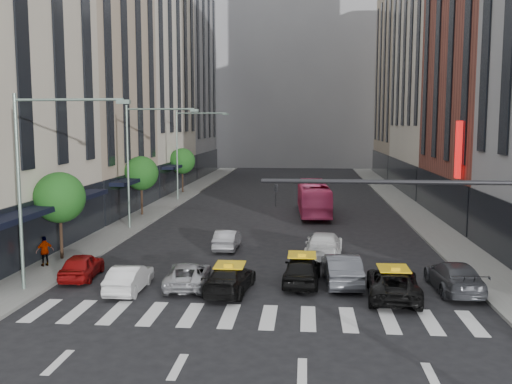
% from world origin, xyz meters
% --- Properties ---
extents(ground, '(160.00, 160.00, 0.00)m').
position_xyz_m(ground, '(0.00, 0.00, 0.00)').
color(ground, black).
rests_on(ground, ground).
extents(sidewalk_left, '(3.00, 96.00, 0.15)m').
position_xyz_m(sidewalk_left, '(-11.50, 30.00, 0.07)').
color(sidewalk_left, slate).
rests_on(sidewalk_left, ground).
extents(sidewalk_right, '(3.00, 96.00, 0.15)m').
position_xyz_m(sidewalk_right, '(11.50, 30.00, 0.07)').
color(sidewalk_right, slate).
rests_on(sidewalk_right, ground).
extents(building_left_b, '(8.00, 16.00, 24.00)m').
position_xyz_m(building_left_b, '(-17.00, 28.00, 12.00)').
color(building_left_b, tan).
rests_on(building_left_b, ground).
extents(building_left_c, '(8.00, 20.00, 36.00)m').
position_xyz_m(building_left_c, '(-17.00, 46.00, 18.00)').
color(building_left_c, beige).
rests_on(building_left_c, ground).
extents(building_left_d, '(8.00, 18.00, 30.00)m').
position_xyz_m(building_left_d, '(-17.00, 65.00, 15.00)').
color(building_left_d, gray).
rests_on(building_left_d, ground).
extents(building_right_b, '(8.00, 18.00, 26.00)m').
position_xyz_m(building_right_b, '(17.00, 27.00, 13.00)').
color(building_right_b, brown).
rests_on(building_right_b, ground).
extents(building_right_c, '(8.00, 20.00, 40.00)m').
position_xyz_m(building_right_c, '(17.00, 46.00, 20.00)').
color(building_right_c, beige).
rests_on(building_right_c, ground).
extents(building_right_d, '(8.00, 18.00, 28.00)m').
position_xyz_m(building_right_d, '(17.00, 65.00, 14.00)').
color(building_right_d, tan).
rests_on(building_right_d, ground).
extents(building_far, '(30.00, 10.00, 36.00)m').
position_xyz_m(building_far, '(0.00, 85.00, 18.00)').
color(building_far, gray).
rests_on(building_far, ground).
extents(tree_near, '(2.88, 2.88, 4.95)m').
position_xyz_m(tree_near, '(-11.80, 10.00, 3.65)').
color(tree_near, black).
rests_on(tree_near, sidewalk_left).
extents(tree_mid, '(2.88, 2.88, 4.95)m').
position_xyz_m(tree_mid, '(-11.80, 26.00, 3.65)').
color(tree_mid, black).
rests_on(tree_mid, sidewalk_left).
extents(tree_far, '(2.88, 2.88, 4.95)m').
position_xyz_m(tree_far, '(-11.80, 42.00, 3.65)').
color(tree_far, black).
rests_on(tree_far, sidewalk_left).
extents(streetlamp_near, '(5.38, 0.25, 9.00)m').
position_xyz_m(streetlamp_near, '(-10.04, 4.00, 5.90)').
color(streetlamp_near, gray).
rests_on(streetlamp_near, sidewalk_left).
extents(streetlamp_mid, '(5.38, 0.25, 9.00)m').
position_xyz_m(streetlamp_mid, '(-10.04, 20.00, 5.90)').
color(streetlamp_mid, gray).
rests_on(streetlamp_mid, sidewalk_left).
extents(streetlamp_far, '(5.38, 0.25, 9.00)m').
position_xyz_m(streetlamp_far, '(-10.04, 36.00, 5.90)').
color(streetlamp_far, gray).
rests_on(streetlamp_far, sidewalk_left).
extents(traffic_signal, '(10.10, 0.20, 6.00)m').
position_xyz_m(traffic_signal, '(7.69, -1.00, 4.47)').
color(traffic_signal, black).
rests_on(traffic_signal, ground).
extents(liberty_sign, '(0.30, 0.70, 4.00)m').
position_xyz_m(liberty_sign, '(12.60, 20.00, 6.00)').
color(liberty_sign, red).
rests_on(liberty_sign, ground).
extents(car_red, '(1.87, 3.94, 1.30)m').
position_xyz_m(car_red, '(-9.20, 6.50, 0.65)').
color(car_red, maroon).
rests_on(car_red, ground).
extents(car_white_front, '(1.34, 3.84, 1.27)m').
position_xyz_m(car_white_front, '(-6.12, 4.53, 0.63)').
color(car_white_front, silver).
rests_on(car_white_front, ground).
extents(car_silver, '(2.31, 4.40, 1.18)m').
position_xyz_m(car_silver, '(-3.55, 5.49, 0.59)').
color(car_silver, '#AEAEB3').
rests_on(car_silver, ground).
extents(taxi_left, '(2.25, 4.58, 1.28)m').
position_xyz_m(taxi_left, '(-1.42, 4.76, 0.64)').
color(taxi_left, black).
rests_on(taxi_left, ground).
extents(taxi_center, '(1.97, 4.37, 1.46)m').
position_xyz_m(taxi_center, '(1.90, 6.37, 0.73)').
color(taxi_center, black).
rests_on(taxi_center, ground).
extents(car_grey_mid, '(1.90, 4.72, 1.53)m').
position_xyz_m(car_grey_mid, '(3.82, 6.58, 0.76)').
color(car_grey_mid, '#42444A').
rests_on(car_grey_mid, ground).
extents(taxi_right, '(2.63, 5.02, 1.35)m').
position_xyz_m(taxi_right, '(5.99, 4.53, 0.67)').
color(taxi_right, black).
rests_on(taxi_right, ground).
extents(car_grey_curb, '(2.11, 4.88, 1.40)m').
position_xyz_m(car_grey_curb, '(9.00, 5.87, 0.70)').
color(car_grey_curb, '#393B40').
rests_on(car_grey_curb, ground).
extents(car_row2_left, '(1.38, 3.81, 1.25)m').
position_xyz_m(car_row2_left, '(-2.81, 13.91, 0.63)').
color(car_row2_left, '#939398').
rests_on(car_row2_left, ground).
extents(car_row2_right, '(2.45, 5.24, 1.48)m').
position_xyz_m(car_row2_right, '(3.14, 12.29, 0.74)').
color(car_row2_right, white).
rests_on(car_row2_right, ground).
extents(bus, '(2.88, 10.37, 2.86)m').
position_xyz_m(bus, '(2.71, 28.08, 1.43)').
color(bus, '#F04683').
rests_on(bus, ground).
extents(pedestrian_far, '(0.96, 0.95, 1.63)m').
position_xyz_m(pedestrian_far, '(-11.94, 8.22, 0.96)').
color(pedestrian_far, gray).
rests_on(pedestrian_far, sidewalk_left).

